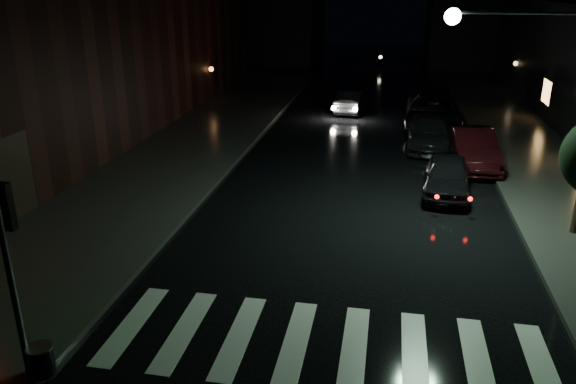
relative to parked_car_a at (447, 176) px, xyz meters
The scene contains 13 objects.
ground 11.70m from the parked_car_a, 121.64° to the right, with size 120.00×120.00×0.00m, color black.
sidewalk_left 11.86m from the parked_car_a, 159.95° to the left, with size 6.00×44.00×0.15m, color #282826.
sidewalk_right 5.64m from the parked_car_a, 46.34° to the left, with size 4.00×44.00×0.15m, color #282826.
building_left 19.32m from the parked_car_a, 161.51° to the left, with size 10.00×36.00×7.00m, color black.
building_far_left 38.73m from the parked_car_a, 114.70° to the left, with size 14.00×10.00×8.00m, color black.
building_far_right 36.04m from the parked_car_a, 77.34° to the left, with size 14.00×10.00×7.00m, color black.
crosswalk 9.97m from the parked_car_a, 108.32° to the right, with size 9.00×3.00×0.01m, color beige.
signal_pole_corner 14.11m from the parked_car_a, 125.96° to the right, with size 0.68×0.61×4.20m.
parked_car_a is the anchor object (origin of this frame).
parked_car_b 3.68m from the parked_car_a, 70.26° to the left, with size 1.59×4.56×1.50m, color black.
parked_car_c 6.06m from the parked_car_a, 93.08° to the left, with size 1.90×4.67×1.35m, color black.
parked_car_d 9.49m from the parked_car_a, 89.79° to the left, with size 2.69×5.83×1.62m, color black.
oncoming_car 13.41m from the parked_car_a, 108.59° to the left, with size 1.34×3.85×1.27m, color black.
Camera 1 is at (3.99, -9.09, 6.95)m, focal length 35.00 mm.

